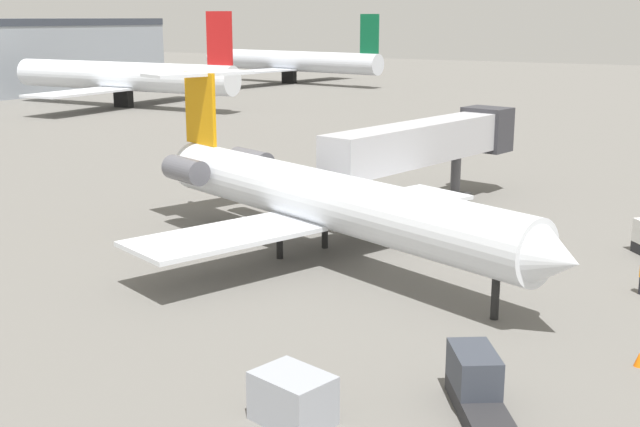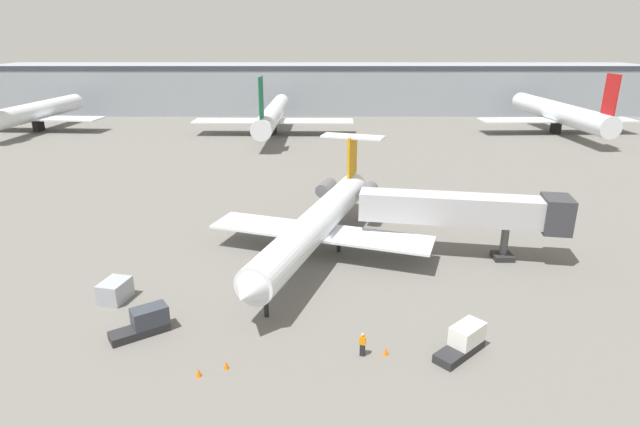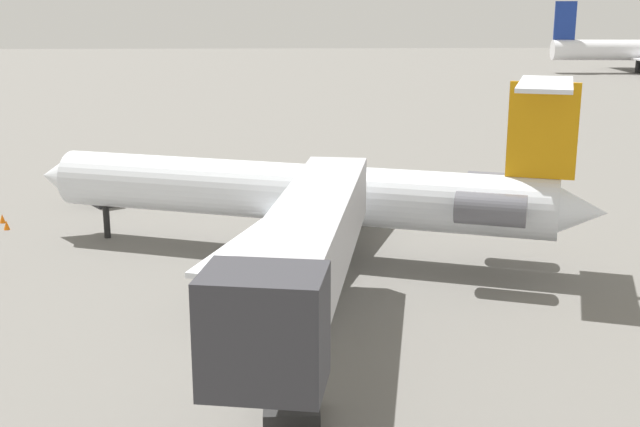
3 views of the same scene
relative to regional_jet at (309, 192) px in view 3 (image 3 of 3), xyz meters
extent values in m
cube|color=#66635E|center=(-0.16, -2.01, -3.48)|extent=(400.00, 400.00, 0.10)
cylinder|color=silver|center=(-0.24, -0.71, -0.04)|extent=(11.39, 25.96, 2.99)
cone|color=silver|center=(-4.78, -13.97, -0.04)|extent=(3.40, 3.00, 2.84)
cone|color=silver|center=(4.33, 12.64, -0.04)|extent=(3.25, 3.28, 2.54)
cube|color=silver|center=(5.52, -1.63, -1.23)|extent=(10.61, 7.31, 0.24)
cube|color=silver|center=(-5.36, 2.10, -1.23)|extent=(10.61, 7.31, 0.24)
cylinder|color=#595960|center=(5.33, 8.17, 0.36)|extent=(2.46, 3.51, 1.50)
cylinder|color=#595960|center=(0.80, 9.72, 0.36)|extent=(2.46, 3.51, 1.50)
cube|color=orange|center=(3.71, 10.84, 3.71)|extent=(1.26, 3.11, 4.51)
cube|color=silver|center=(3.71, 10.84, 5.87)|extent=(7.21, 4.47, 0.20)
cylinder|color=black|center=(-3.87, -11.32, -2.48)|extent=(0.36, 0.36, 1.89)
cylinder|color=black|center=(1.92, 0.66, -2.48)|extent=(0.36, 0.36, 1.89)
cylinder|color=black|center=(-1.11, 1.70, -2.48)|extent=(0.36, 0.36, 1.89)
cube|color=#ADADB2|center=(12.78, -0.24, 1.27)|extent=(18.17, 5.65, 2.60)
cube|color=#333338|center=(21.25, -1.72, 1.27)|extent=(2.91, 3.56, 3.20)
cylinder|color=#4C4C51|center=(17.21, -1.02, -1.73)|extent=(0.70, 0.70, 3.39)
cube|color=#262626|center=(17.21, -1.02, -3.18)|extent=(1.80, 1.80, 0.50)
cube|color=#262628|center=(-12.49, -13.79, -3.13)|extent=(4.09, 3.41, 0.60)
cube|color=#333842|center=(-11.83, -13.34, -2.18)|extent=(2.77, 2.51, 1.30)
cube|color=#999EA8|center=(-16.05, -8.83, -2.61)|extent=(2.32, 2.78, 1.64)
cone|color=orange|center=(-7.35, -18.35, -3.15)|extent=(0.36, 0.36, 0.55)
cone|color=orange|center=(-5.79, -17.59, -3.15)|extent=(0.36, 0.36, 0.55)
cube|color=navy|center=(-112.70, 50.85, 6.25)|extent=(0.53, 4.01, 7.00)
camera|label=1|loc=(-36.05, -21.92, 9.28)|focal=45.56mm
camera|label=2|loc=(0.11, -44.41, 16.39)|focal=28.45mm
camera|label=3|loc=(40.96, -1.06, 9.50)|focal=45.74mm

